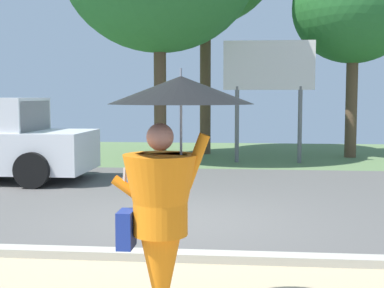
% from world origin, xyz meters
% --- Properties ---
extents(ground_plane, '(40.00, 22.00, 0.20)m').
position_xyz_m(ground_plane, '(0.00, 2.95, -0.05)').
color(ground_plane, '#565451').
extents(monk_pedestrian, '(1.15, 1.15, 2.13)m').
position_xyz_m(monk_pedestrian, '(0.51, -3.90, 1.17)').
color(monk_pedestrian, orange).
rests_on(monk_pedestrian, ground_plane).
extents(roadside_billboard, '(2.60, 0.12, 3.50)m').
position_xyz_m(roadside_billboard, '(1.79, 7.51, 2.55)').
color(roadside_billboard, slate).
rests_on(roadside_billboard, ground_plane).
extents(tree_center_back, '(3.77, 3.77, 6.37)m').
position_xyz_m(tree_center_back, '(4.44, 9.18, 4.62)').
color(tree_center_back, brown).
rests_on(tree_center_back, ground_plane).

